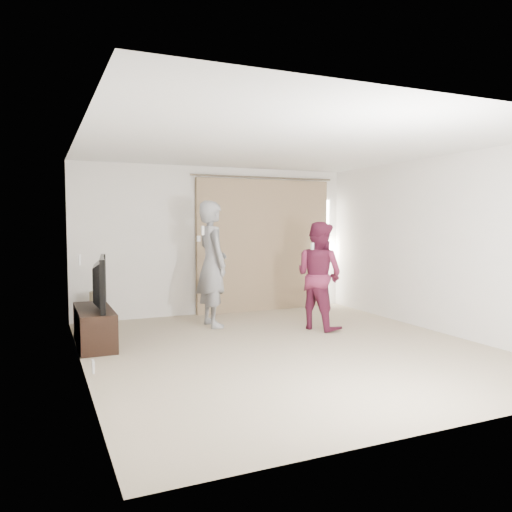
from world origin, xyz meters
The scene contains 10 objects.
floor centered at (0.00, 0.00, 0.00)m, with size 5.50×5.50×0.00m, color tan.
wall_back centered at (0.00, 2.75, 1.30)m, with size 5.00×0.04×2.60m, color silver.
wall_left centered at (-2.50, 0.00, 1.30)m, with size 0.04×5.50×2.60m.
ceiling centered at (0.00, 0.00, 2.60)m, with size 5.00×5.50×0.01m, color silver.
curtain centered at (0.91, 2.68, 1.20)m, with size 2.80×0.11×2.46m.
tv_console centered at (-2.27, 1.19, 0.25)m, with size 0.44×1.28×0.49m, color black.
tv centered at (-2.27, 1.19, 0.83)m, with size 1.19×0.16×0.68m, color black.
scratching_post centered at (-2.10, 2.40, 0.22)m, with size 0.41×0.41×0.55m.
person_man centered at (-0.44, 1.71, 0.98)m, with size 0.51×0.74×1.96m.
person_woman centered at (0.99, 0.87, 0.82)m, with size 0.88×0.97×1.64m.
Camera 1 is at (-2.92, -5.66, 1.64)m, focal length 35.00 mm.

